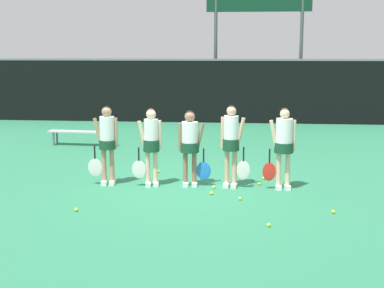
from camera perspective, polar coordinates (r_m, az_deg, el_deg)
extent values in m
plane|color=#2D7F56|center=(11.31, -0.07, -4.53)|extent=(140.00, 140.00, 0.00)
cube|color=black|center=(20.98, 2.57, 5.56)|extent=(60.00, 0.06, 2.42)
cube|color=slate|center=(20.92, 2.60, 8.98)|extent=(60.00, 0.08, 0.08)
cylinder|color=#515156|center=(21.96, 2.53, 10.03)|extent=(0.14, 0.14, 5.68)
cylinder|color=#515156|center=(22.05, 11.55, 9.84)|extent=(0.14, 0.14, 5.68)
cube|color=#B2B2B7|center=(16.34, -11.76, 1.28)|extent=(2.04, 0.51, 0.04)
cylinder|color=slate|center=(16.21, -8.85, 0.52)|extent=(0.06, 0.06, 0.40)
cylinder|color=slate|center=(15.97, -9.13, 0.37)|extent=(0.06, 0.06, 0.40)
cylinder|color=slate|center=(16.80, -14.21, 0.67)|extent=(0.06, 0.06, 0.40)
cylinder|color=slate|center=(16.57, -14.55, 0.53)|extent=(0.06, 0.06, 0.40)
cylinder|color=tan|center=(11.50, -8.52, -2.34)|extent=(0.10, 0.10, 0.80)
cylinder|color=tan|center=(11.53, -9.35, -2.33)|extent=(0.10, 0.10, 0.80)
cube|color=white|center=(11.56, -8.50, -4.09)|extent=(0.13, 0.25, 0.09)
cube|color=white|center=(11.59, -9.33, -4.08)|extent=(0.13, 0.25, 0.09)
cylinder|color=#16422B|center=(11.43, -9.00, -0.05)|extent=(0.35, 0.35, 0.19)
cylinder|color=white|center=(11.39, -9.04, 1.26)|extent=(0.31, 0.31, 0.66)
sphere|color=tan|center=(11.33, -9.10, 3.43)|extent=(0.20, 0.20, 0.20)
sphere|color=black|center=(11.35, -9.09, 3.57)|extent=(0.19, 0.19, 0.19)
cylinder|color=tan|center=(11.42, -9.99, 1.20)|extent=(0.21, 0.09, 0.63)
cylinder|color=tan|center=(11.36, -8.12, 1.20)|extent=(0.08, 0.08, 0.63)
cylinder|color=black|center=(11.49, -10.34, -0.84)|extent=(0.03, 0.03, 0.28)
ellipsoid|color=silver|center=(11.56, -10.29, -2.49)|extent=(0.31, 0.03, 0.39)
cylinder|color=beige|center=(11.30, -3.91, -2.52)|extent=(0.10, 0.10, 0.78)
cylinder|color=beige|center=(11.30, -4.73, -2.54)|extent=(0.10, 0.10, 0.78)
cube|color=white|center=(11.36, -3.89, -4.26)|extent=(0.15, 0.26, 0.09)
cube|color=white|center=(11.35, -4.71, -4.27)|extent=(0.15, 0.26, 0.09)
cylinder|color=#16422B|center=(11.21, -4.36, -0.16)|extent=(0.34, 0.34, 0.24)
cylinder|color=white|center=(11.17, -4.37, 1.03)|extent=(0.29, 0.29, 0.64)
sphere|color=beige|center=(11.11, -4.40, 3.19)|extent=(0.20, 0.20, 0.20)
sphere|color=#4C331E|center=(11.13, -4.41, 3.33)|extent=(0.19, 0.19, 0.19)
cylinder|color=beige|center=(11.17, -5.33, 0.94)|extent=(0.21, 0.11, 0.61)
cylinder|color=beige|center=(11.18, -3.46, 0.98)|extent=(0.08, 0.08, 0.61)
cylinder|color=black|center=(11.22, -5.71, -1.08)|extent=(0.03, 0.03, 0.28)
ellipsoid|color=silver|center=(11.29, -5.68, -2.73)|extent=(0.30, 0.03, 0.38)
cylinder|color=#8C664C|center=(11.25, 0.24, -2.61)|extent=(0.10, 0.10, 0.76)
cylinder|color=#8C664C|center=(11.25, -0.71, -2.62)|extent=(0.10, 0.10, 0.76)
cube|color=white|center=(11.30, 0.24, -4.30)|extent=(0.14, 0.25, 0.09)
cube|color=white|center=(11.30, -0.70, -4.31)|extent=(0.14, 0.25, 0.09)
cylinder|color=#16422B|center=(11.16, -0.24, -0.35)|extent=(0.39, 0.39, 0.21)
cylinder|color=white|center=(11.12, -0.24, 0.83)|extent=(0.34, 0.34, 0.61)
sphere|color=#8C664C|center=(11.06, -0.24, 2.94)|extent=(0.22, 0.22, 0.22)
sphere|color=black|center=(11.08, -0.25, 3.09)|extent=(0.20, 0.20, 0.20)
cylinder|color=#8C664C|center=(11.13, 0.84, 0.76)|extent=(0.20, 0.10, 0.58)
cylinder|color=#8C664C|center=(11.12, -1.27, 0.75)|extent=(0.08, 0.08, 0.58)
cylinder|color=black|center=(11.19, 1.25, -1.18)|extent=(0.03, 0.03, 0.28)
ellipsoid|color=blue|center=(11.26, 1.24, -2.87)|extent=(0.31, 0.03, 0.39)
cylinder|color=tan|center=(11.19, 4.56, -2.57)|extent=(0.10, 0.10, 0.82)
cylinder|color=tan|center=(11.21, 3.74, -2.53)|extent=(0.10, 0.10, 0.82)
cube|color=white|center=(11.24, 4.51, -4.41)|extent=(0.14, 0.25, 0.09)
cube|color=white|center=(11.27, 3.69, -4.37)|extent=(0.14, 0.25, 0.09)
cylinder|color=#16422B|center=(11.10, 4.18, -0.06)|extent=(0.34, 0.34, 0.24)
cylinder|color=white|center=(11.06, 4.20, 1.26)|extent=(0.30, 0.30, 0.69)
sphere|color=tan|center=(11.00, 4.23, 3.54)|extent=(0.20, 0.20, 0.20)
sphere|color=black|center=(11.02, 4.25, 3.68)|extent=(0.18, 0.18, 0.18)
cylinder|color=tan|center=(11.03, 5.17, 1.15)|extent=(0.22, 0.11, 0.65)
cylinder|color=tan|center=(11.09, 3.29, 1.23)|extent=(0.08, 0.08, 0.65)
cylinder|color=black|center=(11.07, 5.52, -1.06)|extent=(0.03, 0.03, 0.29)
ellipsoid|color=silver|center=(11.14, 5.49, -2.80)|extent=(0.28, 0.03, 0.40)
cylinder|color=beige|center=(11.17, 10.16, -2.76)|extent=(0.10, 0.10, 0.80)
cylinder|color=beige|center=(11.14, 9.22, -2.77)|extent=(0.10, 0.10, 0.80)
cube|color=white|center=(11.23, 10.14, -4.56)|extent=(0.13, 0.25, 0.09)
cube|color=white|center=(11.20, 9.19, -4.57)|extent=(0.13, 0.25, 0.09)
cylinder|color=#16422B|center=(11.06, 9.77, -0.38)|extent=(0.39, 0.39, 0.21)
cylinder|color=white|center=(11.02, 9.81, 0.97)|extent=(0.34, 0.34, 0.67)
sphere|color=beige|center=(10.96, 9.87, 3.20)|extent=(0.20, 0.20, 0.20)
sphere|color=#4C331E|center=(10.98, 9.86, 3.34)|extent=(0.18, 0.18, 0.18)
cylinder|color=beige|center=(10.99, 8.73, 0.90)|extent=(0.21, 0.09, 0.64)
cylinder|color=beige|center=(11.06, 10.82, 0.89)|extent=(0.08, 0.08, 0.64)
cylinder|color=black|center=(11.03, 8.27, -1.23)|extent=(0.03, 0.03, 0.28)
ellipsoid|color=red|center=(11.10, 8.23, -2.92)|extent=(0.27, 0.03, 0.39)
sphere|color=#CCE033|center=(10.32, 5.16, -5.82)|extent=(0.06, 0.06, 0.06)
sphere|color=#CCE033|center=(12.54, -3.61, -2.94)|extent=(0.07, 0.07, 0.07)
sphere|color=#CCE033|center=(10.66, 2.10, -5.26)|extent=(0.07, 0.07, 0.07)
sphere|color=#CCE033|center=(11.11, 2.35, -4.63)|extent=(0.07, 0.07, 0.07)
sphere|color=#CCE033|center=(11.97, 7.65, -3.63)|extent=(0.07, 0.07, 0.07)
sphere|color=#CCE033|center=(9.81, -12.25, -6.86)|extent=(0.07, 0.07, 0.07)
sphere|color=#CCE033|center=(11.84, 0.09, -3.70)|extent=(0.07, 0.07, 0.07)
sphere|color=#CCE033|center=(9.80, 14.84, -6.99)|extent=(0.07, 0.07, 0.07)
sphere|color=#CCE033|center=(11.48, 7.19, -4.21)|extent=(0.07, 0.07, 0.07)
sphere|color=#CCE033|center=(8.87, 8.18, -8.54)|extent=(0.07, 0.07, 0.07)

